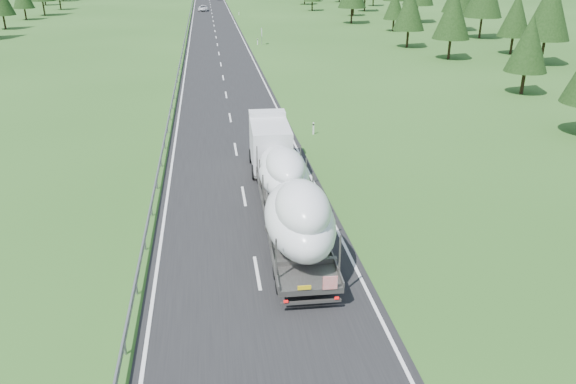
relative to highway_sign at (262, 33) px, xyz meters
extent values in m
cube|color=black|center=(-7.20, 20.00, -1.80)|extent=(10.00, 400.00, 0.02)
cube|color=slate|center=(-12.50, 20.00, -1.21)|extent=(0.08, 400.00, 0.32)
cube|color=silver|center=(-0.70, -50.00, -1.31)|extent=(0.12, 0.07, 1.00)
cube|color=black|center=(-0.70, -50.00, -0.99)|extent=(0.13, 0.08, 0.12)
cube|color=silver|center=(-0.70, 0.00, -1.31)|extent=(0.12, 0.07, 1.00)
cube|color=black|center=(-0.70, 0.00, -0.99)|extent=(0.13, 0.08, 0.12)
cube|color=silver|center=(-0.70, 50.00, -1.31)|extent=(0.12, 0.07, 1.00)
cube|color=black|center=(-0.70, 50.00, -0.99)|extent=(0.13, 0.08, 0.12)
cylinder|color=slate|center=(0.00, 0.00, -0.81)|extent=(0.08, 0.08, 2.00)
cube|color=silver|center=(0.00, 0.00, 0.19)|extent=(0.05, 0.90, 1.20)
cylinder|color=black|center=(35.12, -23.15, 0.11)|extent=(0.36, 0.36, 3.85)
cone|color=black|center=(35.12, -23.15, 5.46)|extent=(5.98, 5.98, 8.01)
cylinder|color=black|center=(35.41, -14.59, -0.31)|extent=(0.36, 0.36, 3.00)
cone|color=black|center=(35.41, -14.59, 3.87)|extent=(4.67, 4.67, 6.26)
cylinder|color=black|center=(38.63, 2.33, 0.30)|extent=(0.36, 0.36, 4.22)
cylinder|color=black|center=(39.03, 13.12, 0.21)|extent=(0.36, 0.36, 4.03)
cylinder|color=black|center=(36.36, 27.80, 0.33)|extent=(0.36, 0.36, 4.27)
cylinder|color=black|center=(37.12, 45.42, 0.13)|extent=(0.36, 0.36, 3.87)
cylinder|color=black|center=(32.23, 55.13, -0.02)|extent=(0.36, 0.36, 3.58)
cylinder|color=black|center=(39.12, 71.08, -0.27)|extent=(0.36, 0.36, 3.08)
cylinder|color=black|center=(23.65, -38.84, -0.43)|extent=(0.36, 0.36, 2.77)
cone|color=black|center=(23.65, -38.84, 3.42)|extent=(4.30, 4.30, 5.76)
cylinder|color=black|center=(24.63, -17.34, -0.16)|extent=(0.36, 0.36, 3.29)
cone|color=black|center=(24.63, -17.34, 4.40)|extent=(5.11, 5.11, 6.85)
cylinder|color=black|center=(22.47, -6.10, -0.23)|extent=(0.36, 0.36, 3.16)
cone|color=black|center=(22.47, -6.10, 4.15)|extent=(4.91, 4.91, 6.57)
cylinder|color=black|center=(26.69, 14.06, -0.51)|extent=(0.36, 0.36, 2.60)
cone|color=black|center=(26.69, 14.06, 3.10)|extent=(4.04, 4.04, 5.41)
cylinder|color=black|center=(21.93, 27.95, 0.09)|extent=(0.36, 0.36, 3.80)
cylinder|color=black|center=(26.39, 44.02, -0.43)|extent=(0.36, 0.36, 2.75)
cylinder|color=black|center=(19.01, 58.47, -0.41)|extent=(0.36, 0.36, 2.80)
cylinder|color=black|center=(-48.04, 27.80, -0.23)|extent=(0.36, 0.36, 3.15)
cylinder|color=black|center=(-48.94, 45.42, -0.34)|extent=(0.36, 0.36, 2.94)
cylinder|color=black|center=(-47.31, 55.13, 0.18)|extent=(0.36, 0.36, 3.98)
cylinder|color=black|center=(-47.08, 71.08, -0.34)|extent=(0.36, 0.36, 2.94)
cylinder|color=black|center=(-54.78, 86.63, -0.24)|extent=(0.36, 0.36, 3.15)
cube|color=silver|center=(-5.11, -57.90, 0.09)|extent=(2.61, 5.04, 2.79)
cube|color=black|center=(-5.11, -55.36, 0.58)|extent=(2.29, 0.14, 1.40)
cube|color=silver|center=(-5.11, -55.71, 1.63)|extent=(2.52, 1.26, 0.30)
cube|color=#5D5B57|center=(-5.11, -58.90, -1.26)|extent=(2.56, 3.05, 0.25)
cylinder|color=black|center=(-6.26, -56.11, -1.31)|extent=(0.37, 1.01, 1.00)
cylinder|color=black|center=(-3.96, -56.11, -1.31)|extent=(0.37, 1.01, 1.00)
cylinder|color=black|center=(-6.26, -59.30, -1.31)|extent=(0.37, 1.01, 1.00)
cylinder|color=black|center=(-3.96, -59.30, -1.31)|extent=(0.37, 1.01, 1.00)
cube|color=#5D5B57|center=(-5.11, -67.37, -0.89)|extent=(3.03, 14.02, 0.26)
cube|color=#5D5B57|center=(-6.44, -67.37, -0.64)|extent=(0.40, 13.95, 0.24)
cube|color=#5D5B57|center=(-3.79, -67.37, -0.64)|extent=(0.40, 13.95, 0.24)
cube|color=#5D5B57|center=(-6.44, -73.35, 0.19)|extent=(0.07, 0.07, 1.89)
cube|color=#5D5B57|center=(-3.79, -73.35, 0.19)|extent=(0.07, 0.07, 1.89)
cube|color=#5D5B57|center=(-6.44, -70.96, 0.19)|extent=(0.07, 0.07, 1.89)
cube|color=#5D5B57|center=(-3.79, -70.96, 0.19)|extent=(0.07, 0.07, 1.89)
cube|color=#5D5B57|center=(-6.44, -68.57, 0.19)|extent=(0.07, 0.07, 1.89)
cube|color=#5D5B57|center=(-3.79, -68.57, 0.19)|extent=(0.07, 0.07, 1.89)
cube|color=#5D5B57|center=(-6.44, -66.17, 0.19)|extent=(0.07, 0.07, 1.89)
cube|color=#5D5B57|center=(-3.79, -66.17, 0.19)|extent=(0.07, 0.07, 1.89)
cube|color=#5D5B57|center=(-6.44, -63.78, 0.19)|extent=(0.07, 0.07, 1.89)
cube|color=#5D5B57|center=(-3.79, -63.78, 0.19)|extent=(0.07, 0.07, 1.89)
cube|color=#5D5B57|center=(-6.44, -61.39, 0.19)|extent=(0.07, 0.07, 1.89)
cube|color=#5D5B57|center=(-3.79, -61.39, 0.19)|extent=(0.07, 0.07, 1.89)
cylinder|color=black|center=(-6.21, -72.75, -1.31)|extent=(0.42, 1.01, 1.00)
cylinder|color=black|center=(-4.01, -72.75, -1.31)|extent=(0.42, 1.01, 1.00)
cylinder|color=black|center=(-6.21, -71.56, -1.31)|extent=(0.42, 1.01, 1.00)
cylinder|color=black|center=(-4.01, -71.56, -1.31)|extent=(0.42, 1.01, 1.00)
cube|color=#5D5B57|center=(-5.11, -74.30, -1.36)|extent=(2.49, 0.18, 0.12)
cube|color=red|center=(-4.36, -74.37, -0.46)|extent=(0.60, 0.05, 0.60)
cube|color=yellow|center=(-5.41, -74.37, -0.61)|extent=(0.55, 0.05, 0.18)
cube|color=red|center=(-6.16, -74.37, -1.21)|extent=(0.18, 0.06, 0.10)
cube|color=red|center=(-4.06, -74.37, -1.21)|extent=(0.18, 0.06, 0.10)
ellipsoid|color=white|center=(-5.11, -70.56, 0.60)|extent=(3.29, 6.85, 2.72)
ellipsoid|color=white|center=(-5.11, -71.41, 1.55)|extent=(2.48, 4.35, 2.18)
ellipsoid|color=white|center=(-5.11, -63.78, 0.31)|extent=(2.96, 7.37, 2.14)
ellipsoid|color=white|center=(-5.11, -64.70, 1.05)|extent=(2.23, 4.68, 1.71)
imported|color=silver|center=(-9.31, 61.54, -1.09)|extent=(2.69, 5.29, 1.43)
camera|label=1|loc=(-8.93, -93.29, 11.69)|focal=35.00mm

